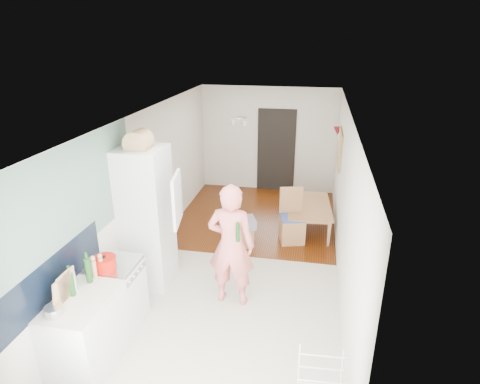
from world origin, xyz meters
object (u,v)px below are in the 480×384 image
(dining_table, at_px, (310,219))
(stool, at_px, (244,236))
(person, at_px, (231,235))
(dining_chair, at_px, (292,217))

(dining_table, xyz_separation_m, stool, (-1.14, -0.90, -0.03))
(stool, bearing_deg, person, -86.30)
(person, xyz_separation_m, stool, (-0.10, 1.61, -0.87))
(person, xyz_separation_m, dining_chair, (0.73, 1.94, -0.56))
(dining_table, bearing_deg, stool, 123.90)
(stool, bearing_deg, dining_chair, 21.72)
(dining_chair, distance_m, stool, 0.95)
(dining_chair, bearing_deg, person, -125.31)
(dining_chair, bearing_deg, dining_table, 46.68)
(person, relative_size, stool, 5.52)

